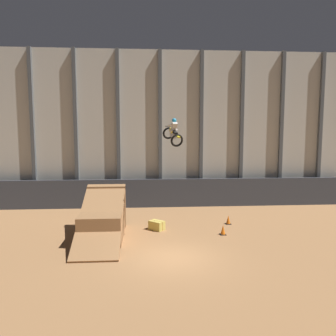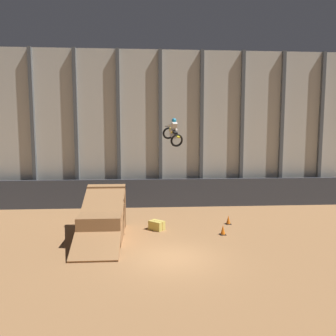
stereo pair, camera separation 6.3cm
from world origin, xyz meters
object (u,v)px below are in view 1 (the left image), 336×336
object	(u,v)px
dirt_ramp	(104,220)
traffic_cone_arena_edge	(228,220)
traffic_cone_near_ramp	(223,230)
rider_bike_solo	(173,133)
hay_bale_trackside	(157,225)

from	to	relation	value
dirt_ramp	traffic_cone_arena_edge	world-z (taller)	dirt_ramp
traffic_cone_near_ramp	rider_bike_solo	bearing A→B (deg)	178.49
rider_bike_solo	hay_bale_trackside	bearing A→B (deg)	111.91
traffic_cone_near_ramp	hay_bale_trackside	bearing A→B (deg)	162.08
rider_bike_solo	traffic_cone_arena_edge	bearing A→B (deg)	12.89
rider_bike_solo	traffic_cone_arena_edge	world-z (taller)	rider_bike_solo
traffic_cone_arena_edge	rider_bike_solo	bearing A→B (deg)	-151.32
hay_bale_trackside	rider_bike_solo	bearing A→B (deg)	-52.31
rider_bike_solo	traffic_cone_near_ramp	distance (m)	6.43
traffic_cone_near_ramp	traffic_cone_arena_edge	size ratio (longest dim) A/B	1.00
rider_bike_solo	traffic_cone_arena_edge	size ratio (longest dim) A/B	3.27
traffic_cone_arena_edge	hay_bale_trackside	bearing A→B (deg)	-168.93
hay_bale_trackside	traffic_cone_near_ramp	bearing A→B (deg)	-17.92
dirt_ramp	rider_bike_solo	bearing A→B (deg)	-3.92
rider_bike_solo	hay_bale_trackside	world-z (taller)	rider_bike_solo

